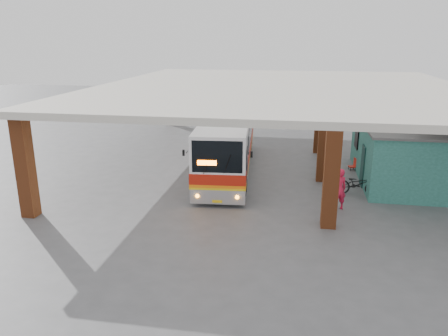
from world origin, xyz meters
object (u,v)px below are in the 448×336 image
(coach_bus, at_px, (228,141))
(pedestrian, at_px, (339,189))
(motorcycle, at_px, (358,184))
(red_chair, at_px, (354,165))

(coach_bus, xyz_separation_m, pedestrian, (5.75, -5.03, -0.79))
(motorcycle, height_order, red_chair, motorcycle)
(motorcycle, distance_m, pedestrian, 2.32)
(motorcycle, xyz_separation_m, pedestrian, (-1.07, -2.02, 0.38))
(motorcycle, bearing_deg, coach_bus, 68.70)
(motorcycle, relative_size, pedestrian, 1.14)
(coach_bus, height_order, pedestrian, coach_bus)
(pedestrian, height_order, red_chair, pedestrian)
(pedestrian, bearing_deg, motorcycle, -136.81)
(motorcycle, distance_m, red_chair, 4.25)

